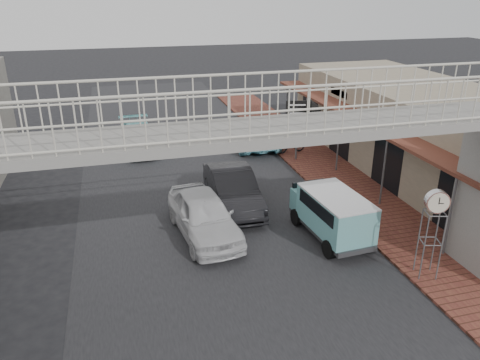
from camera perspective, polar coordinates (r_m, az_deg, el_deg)
ground at (r=16.76m, az=-2.32°, el=-7.28°), size 120.00×120.00×0.00m
road_strip at (r=16.76m, az=-2.32°, el=-7.27°), size 10.00×60.00×0.01m
sidewalk at (r=21.40m, az=12.99°, el=-0.87°), size 3.00×40.00×0.10m
shophouse_row at (r=23.91m, az=21.86°, el=5.52°), size 7.20×18.00×4.00m
footbridge at (r=11.86m, az=1.83°, el=-3.18°), size 16.40×2.40×6.34m
white_hatchback at (r=16.76m, az=-4.44°, el=-4.29°), size 2.34×4.78×1.57m
dark_sedan at (r=18.86m, az=-0.90°, el=-1.09°), size 1.76×4.78×1.56m
angkot_curb at (r=26.56m, az=1.56°, el=5.74°), size 2.57×5.09×1.38m
angkot_far at (r=26.43m, az=-12.25°, el=5.18°), size 2.24×4.94×1.41m
angkot_van at (r=16.67m, az=11.20°, el=-3.60°), size 1.87×3.67×1.75m
motorcycle_near at (r=25.96m, az=4.56°, el=5.08°), size 1.94×0.79×1.00m
motorcycle_far at (r=25.11m, az=6.23°, el=4.47°), size 1.80×0.72×1.05m
street_clock at (r=14.70m, az=22.82°, el=-2.90°), size 0.73×0.67×2.83m
arrow_sign at (r=23.74m, az=8.97°, el=8.36°), size 1.90×1.25×3.16m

